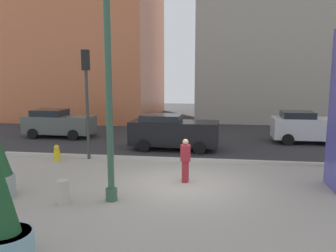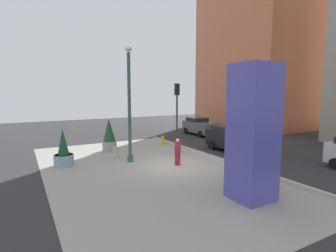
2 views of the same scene
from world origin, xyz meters
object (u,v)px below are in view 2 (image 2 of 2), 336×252
(fire_hydrant, at_px, (163,140))
(car_far_lane, at_px, (200,126))
(potted_plant_curbside, at_px, (63,152))
(potted_plant_by_pillar, at_px, (109,136))
(art_pillar_blue, at_px, (253,133))
(concrete_bollard, at_px, (116,153))
(lamp_post, at_px, (129,107))
(traffic_light_far_side, at_px, (177,105))
(pedestrian_on_sidewalk, at_px, (178,151))
(car_passing_lane, at_px, (233,139))

(fire_hydrant, relative_size, car_far_lane, 0.18)
(fire_hydrant, distance_m, car_far_lane, 6.32)
(potted_plant_curbside, distance_m, potted_plant_by_pillar, 4.39)
(art_pillar_blue, xyz_separation_m, concrete_bollard, (-9.17, -2.62, -2.32))
(lamp_post, relative_size, fire_hydrant, 9.29)
(traffic_light_far_side, height_order, pedestrian_on_sidewalk, traffic_light_far_side)
(lamp_post, height_order, traffic_light_far_side, lamp_post)
(potted_plant_by_pillar, relative_size, traffic_light_far_side, 0.48)
(potted_plant_by_pillar, distance_m, car_passing_lane, 9.00)
(concrete_bollard, height_order, car_far_lane, car_far_lane)
(potted_plant_by_pillar, bearing_deg, car_passing_lane, 59.16)
(art_pillar_blue, bearing_deg, potted_plant_curbside, -146.59)
(pedestrian_on_sidewalk, bearing_deg, fire_hydrant, 159.89)
(concrete_bollard, height_order, pedestrian_on_sidewalk, pedestrian_on_sidewalk)
(car_far_lane, bearing_deg, fire_hydrant, -65.01)
(lamp_post, xyz_separation_m, fire_hydrant, (-3.91, 4.35, -3.03))
(art_pillar_blue, height_order, car_passing_lane, art_pillar_blue)
(potted_plant_curbside, xyz_separation_m, fire_hydrant, (-2.84, 8.08, -0.44))
(lamp_post, xyz_separation_m, car_far_lane, (-6.57, 10.07, -2.53))
(concrete_bollard, bearing_deg, lamp_post, 19.92)
(potted_plant_by_pillar, xyz_separation_m, concrete_bollard, (2.32, -0.28, -0.74))
(fire_hydrant, height_order, car_far_lane, car_far_lane)
(art_pillar_blue, bearing_deg, car_far_lane, 151.17)
(traffic_light_far_side, bearing_deg, fire_hydrant, -154.58)
(car_far_lane, bearing_deg, pedestrian_on_sidewalk, -42.40)
(car_passing_lane, bearing_deg, lamp_post, -97.23)
(fire_hydrant, xyz_separation_m, car_far_lane, (-2.66, 5.71, 0.50))
(potted_plant_by_pillar, relative_size, concrete_bollard, 3.17)
(potted_plant_curbside, bearing_deg, lamp_post, 74.08)
(potted_plant_curbside, relative_size, pedestrian_on_sidewalk, 1.39)
(lamp_post, height_order, potted_plant_by_pillar, lamp_post)
(lamp_post, relative_size, car_passing_lane, 1.51)
(art_pillar_blue, height_order, traffic_light_far_side, art_pillar_blue)
(fire_hydrant, bearing_deg, art_pillar_blue, -10.68)
(concrete_bollard, relative_size, pedestrian_on_sidewalk, 0.47)
(art_pillar_blue, distance_m, potted_plant_curbside, 10.82)
(art_pillar_blue, height_order, fire_hydrant, art_pillar_blue)
(potted_plant_curbside, height_order, potted_plant_by_pillar, potted_plant_by_pillar)
(lamp_post, distance_m, pedestrian_on_sidewalk, 3.92)
(potted_plant_curbside, height_order, pedestrian_on_sidewalk, potted_plant_curbside)
(car_far_lane, distance_m, pedestrian_on_sidewalk, 11.73)
(car_passing_lane, distance_m, pedestrian_on_sidewalk, 5.49)
(fire_hydrant, xyz_separation_m, car_passing_lane, (4.86, 3.17, 0.56))
(car_far_lane, bearing_deg, potted_plant_curbside, -68.23)
(lamp_post, distance_m, fire_hydrant, 6.59)
(lamp_post, relative_size, potted_plant_curbside, 3.15)
(art_pillar_blue, relative_size, traffic_light_far_side, 1.09)
(potted_plant_by_pillar, distance_m, car_far_lane, 10.68)
(lamp_post, distance_m, concrete_bollard, 3.34)
(art_pillar_blue, distance_m, fire_hydrant, 12.17)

